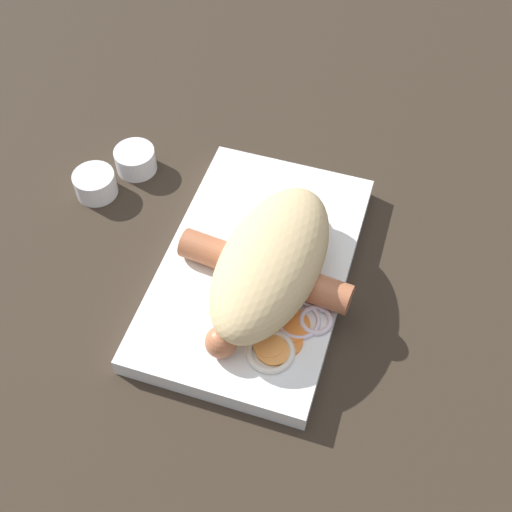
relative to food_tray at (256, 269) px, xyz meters
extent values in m
plane|color=#33281E|center=(0.00, 0.00, -0.01)|extent=(3.00, 3.00, 0.00)
cube|color=white|center=(0.00, 0.00, 0.00)|extent=(0.27, 0.17, 0.02)
ellipsoid|color=#DBBC84|center=(0.02, 0.02, 0.04)|extent=(0.18, 0.10, 0.06)
cylinder|color=#B26642|center=(0.02, 0.01, 0.02)|extent=(0.04, 0.16, 0.03)
sphere|color=#B26642|center=(0.09, 0.00, 0.02)|extent=(0.03, 0.03, 0.03)
sphere|color=#B26642|center=(-0.06, 0.02, 0.02)|extent=(0.03, 0.03, 0.03)
cylinder|color=#F99E4C|center=(0.08, 0.04, 0.01)|extent=(0.03, 0.03, 0.00)
cylinder|color=#F99E4C|center=(0.08, 0.04, 0.01)|extent=(0.04, 0.04, 0.00)
cylinder|color=orange|center=(0.06, 0.05, 0.01)|extent=(0.05, 0.05, 0.00)
cylinder|color=orange|center=(0.07, 0.05, 0.01)|extent=(0.04, 0.04, 0.00)
torus|color=silver|center=(0.04, 0.07, 0.01)|extent=(0.03, 0.03, 0.00)
torus|color=silver|center=(0.05, 0.05, 0.01)|extent=(0.04, 0.04, 0.00)
torus|color=silver|center=(0.08, 0.04, 0.01)|extent=(0.04, 0.04, 0.01)
cylinder|color=white|center=(-0.09, -0.16, 0.00)|extent=(0.04, 0.04, 0.03)
cylinder|color=gold|center=(-0.09, -0.16, 0.00)|extent=(0.03, 0.03, 0.01)
cylinder|color=white|center=(-0.05, -0.19, 0.00)|extent=(0.04, 0.04, 0.03)
cylinder|color=gold|center=(-0.05, -0.19, 0.00)|extent=(0.03, 0.03, 0.01)
camera|label=1|loc=(0.33, 0.10, 0.48)|focal=45.00mm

